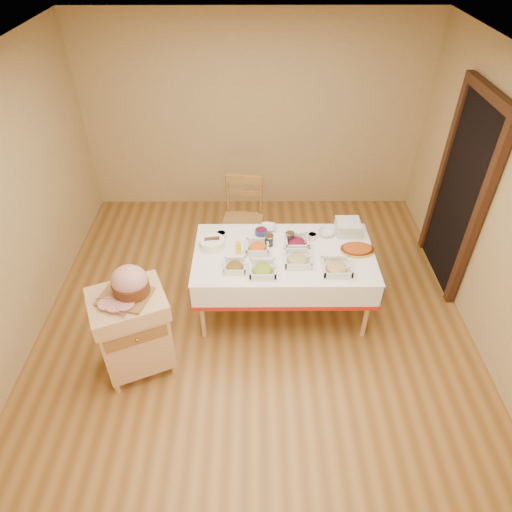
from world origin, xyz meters
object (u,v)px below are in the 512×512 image
(butcher_cart, at_px, (133,329))
(preserve_jar_left, at_px, (269,241))
(bread_basket, at_px, (212,243))
(brass_platter, at_px, (357,249))
(dining_table, at_px, (283,265))
(plate_stack, at_px, (348,227))
(preserve_jar_right, at_px, (290,238))
(mustard_bottle, at_px, (238,247))
(dining_chair, at_px, (243,219))
(ham_on_board, at_px, (129,284))

(butcher_cart, xyz_separation_m, preserve_jar_left, (1.25, 0.93, 0.30))
(bread_basket, height_order, brass_platter, bread_basket)
(dining_table, relative_size, plate_stack, 7.29)
(preserve_jar_left, xyz_separation_m, brass_platter, (0.89, -0.11, -0.03))
(preserve_jar_right, xyz_separation_m, brass_platter, (0.67, -0.16, -0.03))
(butcher_cart, relative_size, mustard_bottle, 5.48)
(preserve_jar_right, xyz_separation_m, bread_basket, (-0.80, -0.08, -0.00))
(dining_chair, bearing_deg, preserve_jar_left, -70.41)
(bread_basket, bearing_deg, dining_chair, 70.65)
(preserve_jar_right, bearing_deg, butcher_cart, -146.30)
(preserve_jar_left, bearing_deg, plate_stack, 14.26)
(preserve_jar_right, relative_size, bread_basket, 0.45)
(ham_on_board, xyz_separation_m, bread_basket, (0.63, 0.86, -0.22))
(dining_table, relative_size, ham_on_board, 4.14)
(preserve_jar_left, relative_size, plate_stack, 0.48)
(brass_platter, bearing_deg, preserve_jar_right, 166.56)
(dining_chair, height_order, bread_basket, dining_chair)
(dining_chair, bearing_deg, dining_table, -65.17)
(dining_table, distance_m, preserve_jar_right, 0.29)
(bread_basket, relative_size, plate_stack, 1.02)
(preserve_jar_left, height_order, mustard_bottle, mustard_bottle)
(butcher_cart, relative_size, bread_basket, 3.56)
(dining_chair, bearing_deg, ham_on_board, -118.45)
(ham_on_board, xyz_separation_m, preserve_jar_right, (1.42, 0.94, -0.22))
(dining_chair, xyz_separation_m, brass_platter, (1.17, -0.91, 0.25))
(preserve_jar_left, height_order, brass_platter, preserve_jar_left)
(ham_on_board, bearing_deg, bread_basket, 53.98)
(dining_table, xyz_separation_m, dining_chair, (-0.43, 0.94, -0.06))
(dining_table, height_order, ham_on_board, ham_on_board)
(preserve_jar_left, bearing_deg, dining_chair, 109.59)
(ham_on_board, height_order, preserve_jar_left, ham_on_board)
(dining_table, xyz_separation_m, butcher_cart, (-1.40, -0.79, -0.08))
(preserve_jar_right, bearing_deg, plate_stack, 14.58)
(ham_on_board, relative_size, bread_basket, 1.73)
(dining_table, bearing_deg, plate_stack, 26.60)
(butcher_cart, distance_m, brass_platter, 2.30)
(ham_on_board, bearing_deg, dining_table, 29.28)
(preserve_jar_right, relative_size, plate_stack, 0.46)
(preserve_jar_right, distance_m, plate_stack, 0.64)
(preserve_jar_right, height_order, brass_platter, preserve_jar_right)
(dining_table, relative_size, preserve_jar_right, 15.97)
(dining_chair, bearing_deg, butcher_cart, -119.10)
(preserve_jar_right, relative_size, mustard_bottle, 0.69)
(mustard_bottle, bearing_deg, plate_stack, 16.87)
(ham_on_board, xyz_separation_m, mustard_bottle, (0.89, 0.76, -0.20))
(bread_basket, bearing_deg, mustard_bottle, -20.96)
(plate_stack, bearing_deg, dining_chair, 152.36)
(butcher_cart, height_order, mustard_bottle, mustard_bottle)
(preserve_jar_right, distance_m, bread_basket, 0.80)
(brass_platter, bearing_deg, preserve_jar_left, 173.02)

